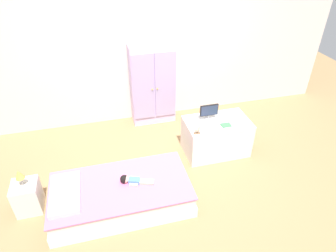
# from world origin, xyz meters

# --- Properties ---
(ground_plane) EXTENTS (10.00, 10.00, 0.02)m
(ground_plane) POSITION_xyz_m (0.00, 0.00, -0.01)
(ground_plane) COLOR #99754C
(back_wall) EXTENTS (6.40, 0.05, 2.70)m
(back_wall) POSITION_xyz_m (0.00, 1.57, 1.35)
(back_wall) COLOR silver
(back_wall) RESTS_ON ground_plane
(bed) EXTENTS (1.60, 0.85, 0.29)m
(bed) POSITION_xyz_m (-0.66, -0.31, 0.14)
(bed) COLOR white
(bed) RESTS_ON ground_plane
(pillow) EXTENTS (0.32, 0.61, 0.06)m
(pillow) POSITION_xyz_m (-1.26, -0.31, 0.32)
(pillow) COLOR silver
(pillow) RESTS_ON bed
(doll) EXTENTS (0.38, 0.19, 0.10)m
(doll) POSITION_xyz_m (-0.54, -0.29, 0.33)
(doll) COLOR #4C84C6
(doll) RESTS_ON bed
(nightstand) EXTENTS (0.28, 0.28, 0.38)m
(nightstand) POSITION_xyz_m (-1.70, -0.13, 0.19)
(nightstand) COLOR silver
(nightstand) RESTS_ON ground_plane
(table_lamp) EXTENTS (0.10, 0.10, 0.21)m
(table_lamp) POSITION_xyz_m (-1.70, -0.13, 0.53)
(table_lamp) COLOR #B7B2AD
(table_lamp) RESTS_ON nightstand
(wardrobe) EXTENTS (0.69, 0.32, 1.32)m
(wardrobe) POSITION_xyz_m (0.10, 1.38, 0.66)
(wardrobe) COLOR silver
(wardrobe) RESTS_ON ground_plane
(tv_stand) EXTENTS (0.89, 0.54, 0.52)m
(tv_stand) POSITION_xyz_m (0.78, 0.33, 0.26)
(tv_stand) COLOR silver
(tv_stand) RESTS_ON ground_plane
(tv_monitor) EXTENTS (0.26, 0.10, 0.22)m
(tv_monitor) POSITION_xyz_m (0.68, 0.43, 0.65)
(tv_monitor) COLOR #99999E
(tv_monitor) RESTS_ON tv_stand
(rocking_horse_toy) EXTENTS (0.09, 0.04, 0.11)m
(rocking_horse_toy) POSITION_xyz_m (0.42, 0.14, 0.56)
(rocking_horse_toy) COLOR #8E6642
(rocking_horse_toy) RESTS_ON tv_stand
(book_green) EXTENTS (0.13, 0.09, 0.02)m
(book_green) POSITION_xyz_m (0.85, 0.21, 0.52)
(book_green) COLOR #429E51
(book_green) RESTS_ON tv_stand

